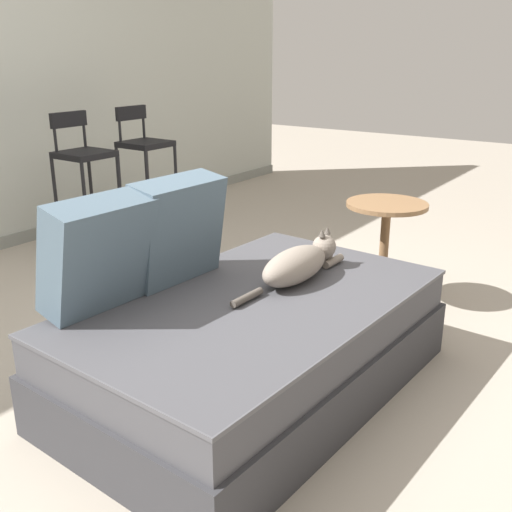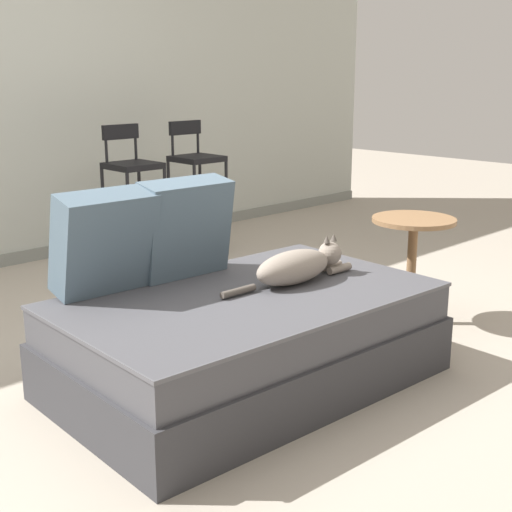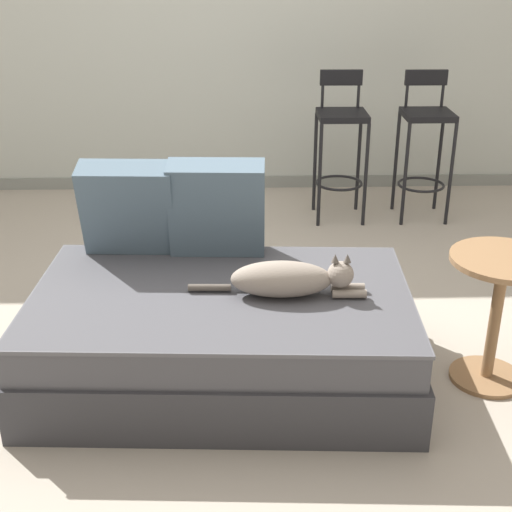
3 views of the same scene
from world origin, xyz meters
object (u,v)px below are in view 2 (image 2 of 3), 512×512
object	(u,v)px
throw_pillow_middle	(183,228)
side_table	(412,256)
couch	(247,338)
bar_stool_near_window	(132,187)
bar_stool_by_doorway	(196,179)
throw_pillow_corner	(105,242)
cat	(298,266)

from	to	relation	value
throw_pillow_middle	side_table	bearing A→B (deg)	-21.21
couch	side_table	size ratio (longest dim) A/B	2.84
bar_stool_near_window	bar_stool_by_doorway	bearing A→B (deg)	0.00
throw_pillow_corner	throw_pillow_middle	xyz separation A→B (m)	(0.41, -0.02, 0.00)
couch	bar_stool_by_doorway	xyz separation A→B (m)	(1.33, 1.95, 0.35)
bar_stool_near_window	cat	bearing A→B (deg)	-103.69
bar_stool_by_doorway	side_table	size ratio (longest dim) A/B	1.66
couch	side_table	distance (m)	1.17
side_table	bar_stool_near_window	bearing A→B (deg)	101.11
couch	bar_stool_near_window	size ratio (longest dim) A/B	1.70
cat	bar_stool_by_doorway	distance (m)	2.25
bar_stool_by_doorway	throw_pillow_middle	bearing A→B (deg)	-131.08
throw_pillow_corner	bar_stool_near_window	world-z (taller)	bar_stool_near_window
cat	side_table	xyz separation A→B (m)	(0.88, -0.02, -0.11)
couch	throw_pillow_corner	distance (m)	0.74
throw_pillow_middle	bar_stool_by_doorway	size ratio (longest dim) A/B	0.46
cat	bar_stool_near_window	world-z (taller)	bar_stool_near_window
bar_stool_by_doorway	side_table	distance (m)	2.02
throw_pillow_corner	bar_stool_near_window	distance (m)	1.94
throw_pillow_middle	throw_pillow_corner	bearing A→B (deg)	177.21
couch	side_table	world-z (taller)	side_table
bar_stool_by_doorway	side_table	bearing A→B (deg)	-94.82
bar_stool_near_window	bar_stool_by_doorway	distance (m)	0.56
couch	bar_stool_by_doorway	world-z (taller)	bar_stool_by_doorway
bar_stool_by_doorway	cat	bearing A→B (deg)	-117.80
cat	bar_stool_near_window	distance (m)	2.05
cat	throw_pillow_middle	bearing A→B (deg)	124.74
throw_pillow_corner	side_table	xyz separation A→B (m)	(1.59, -0.48, -0.26)
throw_pillow_middle	bar_stool_near_window	world-z (taller)	bar_stool_near_window
side_table	throw_pillow_middle	bearing A→B (deg)	158.79
cat	throw_pillow_corner	bearing A→B (deg)	147.18
throw_pillow_corner	cat	xyz separation A→B (m)	(0.71, -0.46, -0.15)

